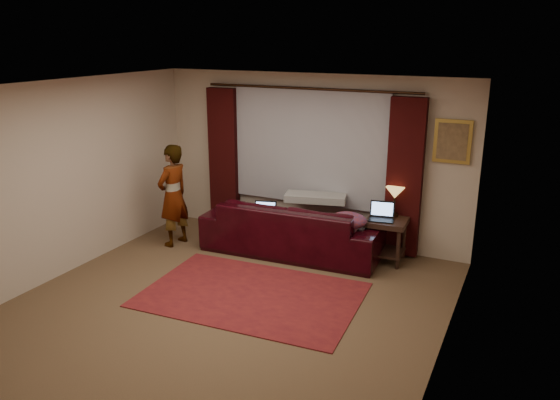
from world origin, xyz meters
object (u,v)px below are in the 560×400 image
object	(u,v)px
laptop_sofa	(264,211)
laptop_table	(382,212)
sofa	(293,218)
tiffany_lamp	(394,202)
end_table	(386,240)
person	(173,196)

from	to	relation	value
laptop_sofa	laptop_table	world-z (taller)	laptop_table
sofa	laptop_sofa	bearing A→B (deg)	30.12
laptop_sofa	tiffany_lamp	distance (m)	1.89
end_table	person	distance (m)	3.26
tiffany_lamp	person	distance (m)	3.31
sofa	person	distance (m)	1.87
laptop_sofa	end_table	bearing A→B (deg)	-0.66
person	tiffany_lamp	bearing A→B (deg)	114.17
laptop_table	person	world-z (taller)	person
sofa	tiffany_lamp	distance (m)	1.50
laptop_sofa	end_table	world-z (taller)	laptop_sofa
sofa	laptop_table	size ratio (longest dim) A/B	7.09
laptop_sofa	end_table	size ratio (longest dim) A/B	0.55
sofa	person	bearing A→B (deg)	13.02
laptop_sofa	laptop_table	xyz separation A→B (m)	(1.65, 0.39, 0.11)
laptop_table	tiffany_lamp	bearing A→B (deg)	57.62
sofa	end_table	distance (m)	1.40
person	sofa	bearing A→B (deg)	113.84
tiffany_lamp	person	bearing A→B (deg)	-163.73
end_table	laptop_table	size ratio (longest dim) A/B	1.72
end_table	tiffany_lamp	world-z (taller)	tiffany_lamp
tiffany_lamp	person	size ratio (longest dim) A/B	0.27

